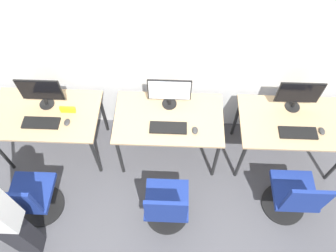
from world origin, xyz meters
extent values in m
plane|color=#4C4C51|center=(0.00, 0.00, 0.00)|extent=(20.00, 20.00, 0.00)
cube|color=silver|center=(0.00, 0.82, 1.40)|extent=(12.00, 0.05, 2.80)
cube|color=tan|center=(-1.34, 0.35, 0.72)|extent=(1.17, 0.69, 0.02)
cylinder|color=black|center=(-1.88, 0.05, 0.36)|extent=(0.04, 0.04, 0.71)
cylinder|color=black|center=(-0.81, 0.05, 0.36)|extent=(0.04, 0.04, 0.71)
cylinder|color=black|center=(-1.88, 0.64, 0.36)|extent=(0.04, 0.04, 0.71)
cylinder|color=black|center=(-0.81, 0.64, 0.36)|extent=(0.04, 0.04, 0.71)
cylinder|color=black|center=(-1.34, 0.47, 0.74)|extent=(0.16, 0.16, 0.01)
cylinder|color=black|center=(-1.34, 0.47, 0.79)|extent=(0.04, 0.04, 0.09)
cube|color=black|center=(-1.34, 0.48, 0.98)|extent=(0.46, 0.01, 0.30)
cube|color=black|center=(-1.34, 0.47, 0.98)|extent=(0.43, 0.01, 0.27)
cube|color=black|center=(-1.34, 0.22, 0.75)|extent=(0.39, 0.15, 0.02)
ellipsoid|color=#333333|center=(-1.07, 0.23, 0.75)|extent=(0.06, 0.09, 0.03)
cylinder|color=black|center=(-1.40, -0.42, 0.01)|extent=(0.48, 0.48, 0.03)
cylinder|color=black|center=(-1.40, -0.42, 0.21)|extent=(0.04, 0.04, 0.36)
cube|color=navy|center=(-1.40, -0.42, 0.41)|extent=(0.44, 0.44, 0.05)
cube|color=navy|center=(-1.40, -0.63, 0.66)|extent=(0.40, 0.04, 0.44)
cube|color=#232328|center=(-1.40, -0.84, 0.39)|extent=(0.25, 0.16, 0.79)
cube|color=tan|center=(0.00, 0.35, 0.72)|extent=(1.17, 0.69, 0.02)
cylinder|color=black|center=(-0.53, 0.05, 0.36)|extent=(0.04, 0.04, 0.71)
cylinder|color=black|center=(0.53, 0.05, 0.36)|extent=(0.04, 0.04, 0.71)
cylinder|color=black|center=(-0.53, 0.64, 0.36)|extent=(0.04, 0.04, 0.71)
cylinder|color=black|center=(0.53, 0.64, 0.36)|extent=(0.04, 0.04, 0.71)
cylinder|color=black|center=(0.00, 0.53, 0.74)|extent=(0.16, 0.16, 0.01)
cylinder|color=black|center=(0.00, 0.53, 0.79)|extent=(0.04, 0.04, 0.09)
cube|color=black|center=(0.00, 0.53, 0.98)|extent=(0.46, 0.01, 0.30)
cube|color=silver|center=(0.00, 0.52, 0.98)|extent=(0.43, 0.01, 0.27)
cube|color=black|center=(0.00, 0.21, 0.75)|extent=(0.39, 0.15, 0.02)
ellipsoid|color=#333333|center=(0.28, 0.18, 0.75)|extent=(0.06, 0.09, 0.03)
cylinder|color=black|center=(0.01, -0.45, 0.01)|extent=(0.48, 0.48, 0.03)
cylinder|color=black|center=(0.01, -0.45, 0.21)|extent=(0.04, 0.04, 0.36)
cube|color=navy|center=(0.01, -0.45, 0.41)|extent=(0.44, 0.44, 0.05)
cube|color=navy|center=(0.01, -0.65, 0.66)|extent=(0.40, 0.04, 0.44)
cube|color=tan|center=(1.34, 0.35, 0.72)|extent=(1.17, 0.69, 0.02)
cylinder|color=black|center=(0.81, 0.05, 0.36)|extent=(0.04, 0.04, 0.71)
cylinder|color=black|center=(0.81, 0.64, 0.36)|extent=(0.04, 0.04, 0.71)
cylinder|color=black|center=(1.88, 0.64, 0.36)|extent=(0.04, 0.04, 0.71)
cylinder|color=black|center=(1.34, 0.54, 0.74)|extent=(0.16, 0.16, 0.01)
cylinder|color=black|center=(1.34, 0.54, 0.79)|extent=(0.04, 0.04, 0.09)
cube|color=black|center=(1.34, 0.54, 0.98)|extent=(0.46, 0.01, 0.30)
cube|color=black|center=(1.34, 0.53, 0.98)|extent=(0.43, 0.01, 0.27)
cube|color=black|center=(1.34, 0.20, 0.75)|extent=(0.39, 0.15, 0.02)
ellipsoid|color=#333333|center=(1.59, 0.22, 0.75)|extent=(0.06, 0.09, 0.03)
cylinder|color=black|center=(1.32, -0.30, 0.01)|extent=(0.48, 0.48, 0.03)
cylinder|color=black|center=(1.32, -0.30, 0.21)|extent=(0.04, 0.04, 0.36)
cube|color=navy|center=(1.32, -0.30, 0.41)|extent=(0.44, 0.44, 0.05)
cube|color=navy|center=(1.32, -0.50, 0.66)|extent=(0.40, 0.04, 0.44)
cube|color=yellow|center=(-1.09, 0.38, 0.78)|extent=(0.16, 0.03, 0.08)
camera|label=1|loc=(0.07, -1.65, 3.60)|focal=35.00mm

